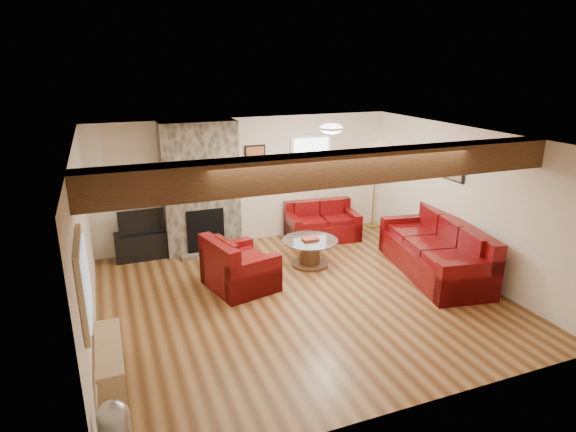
% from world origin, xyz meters
% --- Properties ---
extents(room, '(8.00, 8.00, 8.00)m').
position_xyz_m(room, '(0.00, 0.00, 1.25)').
color(room, '#5A3317').
rests_on(room, ground).
extents(floor, '(6.00, 6.00, 0.00)m').
position_xyz_m(floor, '(0.00, 0.00, 0.00)').
color(floor, '#5A3317').
rests_on(floor, ground).
extents(oak_beam, '(6.00, 0.36, 0.38)m').
position_xyz_m(oak_beam, '(0.00, -1.25, 2.31)').
color(oak_beam, '#331C0F').
rests_on(oak_beam, room).
extents(chimney_breast, '(1.40, 0.67, 2.50)m').
position_xyz_m(chimney_breast, '(-1.00, 2.49, 1.22)').
color(chimney_breast, '#38342B').
rests_on(chimney_breast, floor).
extents(back_window, '(0.90, 0.08, 1.10)m').
position_xyz_m(back_window, '(1.35, 2.71, 1.55)').
color(back_window, white).
rests_on(back_window, room).
extents(hatch_window, '(0.08, 1.00, 0.90)m').
position_xyz_m(hatch_window, '(-2.96, -1.50, 1.45)').
color(hatch_window, tan).
rests_on(hatch_window, room).
extents(ceiling_dome, '(0.40, 0.40, 0.18)m').
position_xyz_m(ceiling_dome, '(0.90, 0.90, 2.44)').
color(ceiling_dome, white).
rests_on(ceiling_dome, room).
extents(artwork_back, '(0.42, 0.06, 0.52)m').
position_xyz_m(artwork_back, '(0.15, 2.71, 1.70)').
color(artwork_back, black).
rests_on(artwork_back, room).
extents(artwork_right, '(0.06, 0.55, 0.42)m').
position_xyz_m(artwork_right, '(2.96, 0.30, 1.75)').
color(artwork_right, black).
rests_on(artwork_right, room).
extents(sofa_three, '(1.42, 2.56, 0.94)m').
position_xyz_m(sofa_three, '(2.48, 0.00, 0.47)').
color(sofa_three, '#4B0805').
rests_on(sofa_three, floor).
extents(loveseat, '(1.51, 0.96, 0.76)m').
position_xyz_m(loveseat, '(1.42, 2.23, 0.38)').
color(loveseat, '#4B0805').
rests_on(loveseat, floor).
extents(armchair_red, '(1.16, 1.26, 0.86)m').
position_xyz_m(armchair_red, '(-0.78, 0.69, 0.43)').
color(armchair_red, '#4B0805').
rests_on(armchair_red, floor).
extents(coffee_table, '(1.00, 1.00, 0.52)m').
position_xyz_m(coffee_table, '(0.63, 1.09, 0.24)').
color(coffee_table, '#472916').
rests_on(coffee_table, floor).
extents(tv_cabinet, '(1.00, 0.40, 0.50)m').
position_xyz_m(tv_cabinet, '(-2.13, 2.53, 0.25)').
color(tv_cabinet, black).
rests_on(tv_cabinet, floor).
extents(television, '(0.81, 0.11, 0.47)m').
position_xyz_m(television, '(-2.13, 2.53, 0.73)').
color(television, black).
rests_on(television, tv_cabinet).
extents(floor_lamp, '(0.44, 0.44, 1.70)m').
position_xyz_m(floor_lamp, '(2.80, 2.55, 1.46)').
color(floor_lamp, '#AD9748').
rests_on(floor_lamp, floor).
extents(pine_bench, '(0.29, 1.23, 0.46)m').
position_xyz_m(pine_bench, '(-2.83, -1.12, 0.23)').
color(pine_bench, tan).
rests_on(pine_bench, floor).
extents(coal_bucket, '(0.37, 0.37, 0.35)m').
position_xyz_m(coal_bucket, '(-0.40, 1.72, 0.18)').
color(coal_bucket, slate).
rests_on(coal_bucket, floor).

